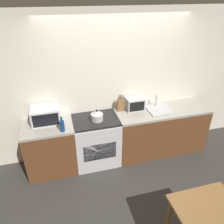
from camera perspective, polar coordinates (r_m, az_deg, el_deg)
ground_plane at (r=3.81m, az=5.63°, el=-18.43°), size 16.00×16.00×0.00m
wall_back at (r=3.91m, az=0.96°, el=6.62°), size 10.00×0.06×2.60m
counter_left_run at (r=3.92m, az=-15.70°, el=-8.98°), size 0.81×0.62×0.90m
counter_right_run at (r=4.31m, az=12.35°, el=-4.63°), size 1.72×0.62×0.90m
stove_range at (r=3.95m, az=-4.14°, el=-7.45°), size 0.78×0.62×0.90m
kettle at (r=3.63m, az=-3.96°, el=-0.97°), size 0.21×0.21×0.20m
microwave at (r=3.70m, az=-16.96°, el=-0.79°), size 0.45×0.35×0.27m
bottle at (r=3.42m, az=-12.89°, el=-3.49°), size 0.07×0.07×0.25m
knife_block at (r=3.89m, az=2.24°, el=1.92°), size 0.12×0.07×0.31m
toaster_oven at (r=3.97m, az=5.93°, el=2.21°), size 0.31×0.26×0.22m
sink_basin at (r=4.05m, az=12.16°, el=0.73°), size 0.42×0.41×0.24m
dining_table at (r=2.85m, az=23.95°, el=-24.05°), size 0.74×0.64×0.76m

